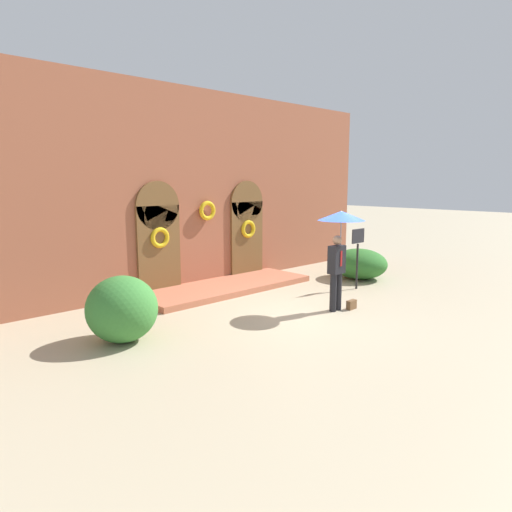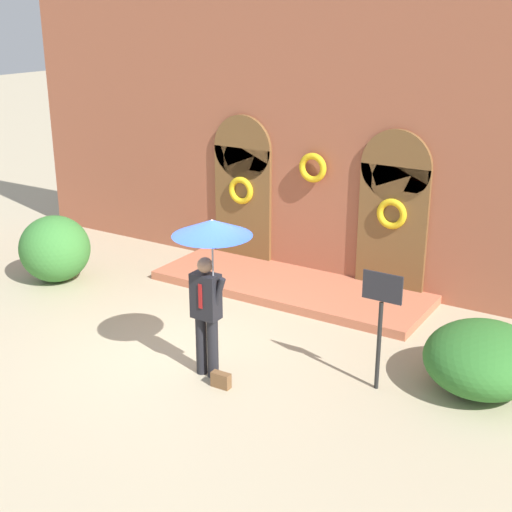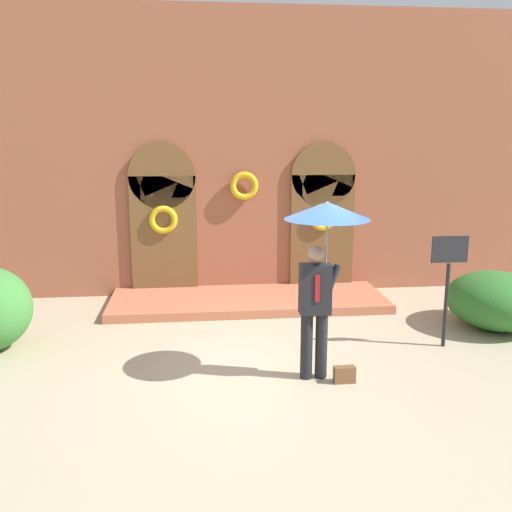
{
  "view_description": "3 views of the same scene",
  "coord_description": "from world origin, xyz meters",
  "px_view_note": "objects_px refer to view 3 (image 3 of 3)",
  "views": [
    {
      "loc": [
        -8.05,
        -6.69,
        3.05
      ],
      "look_at": [
        0.02,
        1.82,
        1.11
      ],
      "focal_mm": 32.0,
      "sensor_mm": 36.0,
      "label": 1
    },
    {
      "loc": [
        5.99,
        -7.79,
        5.07
      ],
      "look_at": [
        0.16,
        1.59,
        1.16
      ],
      "focal_mm": 50.0,
      "sensor_mm": 36.0,
      "label": 2
    },
    {
      "loc": [
        -0.99,
        -7.37,
        3.19
      ],
      "look_at": [
        -0.06,
        1.16,
        1.36
      ],
      "focal_mm": 40.0,
      "sensor_mm": 36.0,
      "label": 3
    }
  ],
  "objects_px": {
    "person_with_umbrella": "(324,237)",
    "shrub_right": "(497,300)",
    "handbag": "(344,375)",
    "sign_post": "(448,273)"
  },
  "relations": [
    {
      "from": "person_with_umbrella",
      "to": "handbag",
      "type": "height_order",
      "value": "person_with_umbrella"
    },
    {
      "from": "handbag",
      "to": "sign_post",
      "type": "relative_size",
      "value": 0.16
    },
    {
      "from": "handbag",
      "to": "shrub_right",
      "type": "distance_m",
      "value": 3.64
    },
    {
      "from": "shrub_right",
      "to": "sign_post",
      "type": "bearing_deg",
      "value": -148.76
    },
    {
      "from": "sign_post",
      "to": "shrub_right",
      "type": "xyz_separation_m",
      "value": [
        1.24,
        0.75,
        -0.69
      ]
    },
    {
      "from": "person_with_umbrella",
      "to": "shrub_right",
      "type": "xyz_separation_m",
      "value": [
        3.37,
        1.68,
        -1.44
      ]
    },
    {
      "from": "person_with_umbrella",
      "to": "handbag",
      "type": "distance_m",
      "value": 1.83
    },
    {
      "from": "handbag",
      "to": "shrub_right",
      "type": "bearing_deg",
      "value": 30.14
    },
    {
      "from": "shrub_right",
      "to": "handbag",
      "type": "bearing_deg",
      "value": -148.76
    },
    {
      "from": "person_with_umbrella",
      "to": "sign_post",
      "type": "distance_m",
      "value": 2.44
    }
  ]
}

